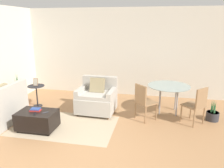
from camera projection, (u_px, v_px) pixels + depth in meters
ground_plane at (83, 156)px, 3.88m from camera, size 20.00×20.00×0.00m
wall_back at (118, 53)px, 6.96m from camera, size 12.00×0.06×2.75m
area_rug at (65, 125)px, 5.04m from camera, size 2.30×1.45×0.01m
armchair at (97, 99)px, 5.71m from camera, size 0.98×0.84×0.92m
ottoman at (37, 120)px, 4.81m from camera, size 0.83×0.56×0.42m
book_stack at (35, 110)px, 4.79m from camera, size 0.25×0.16×0.06m
tv_remote_primary at (35, 114)px, 4.65m from camera, size 0.10×0.16×0.01m
tv_remote_secondary at (45, 112)px, 4.71m from camera, size 0.13×0.13×0.01m
potted_plant at (20, 99)px, 6.24m from camera, size 0.43×0.43×0.98m
side_table at (37, 92)px, 6.10m from camera, size 0.46×0.46×0.61m
picture_frame at (36, 82)px, 6.03m from camera, size 0.13×0.07×0.21m
dining_table at (169, 89)px, 5.63m from camera, size 1.07×1.07×0.73m
dining_chair_near_left at (144, 100)px, 5.21m from camera, size 0.59×0.59×0.90m
dining_chair_near_right at (197, 103)px, 4.98m from camera, size 0.59×0.59×0.90m
potted_plant_small at (213, 115)px, 5.29m from camera, size 0.30×0.30×0.54m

